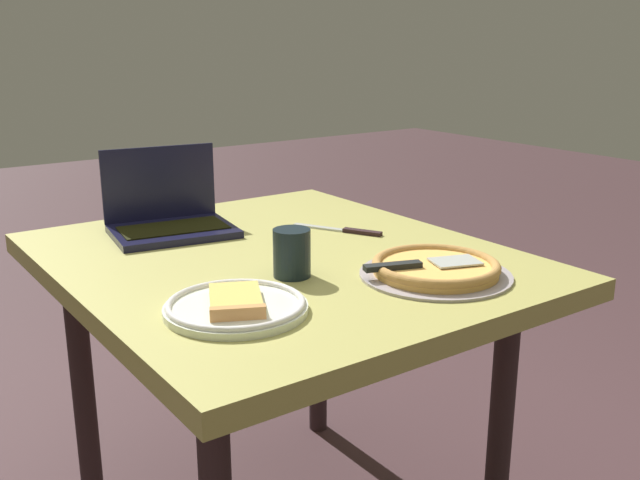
# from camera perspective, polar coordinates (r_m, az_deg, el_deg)

# --- Properties ---
(dining_table) EXTENTS (1.10, 0.95, 0.75)m
(dining_table) POSITION_cam_1_polar(r_m,az_deg,el_deg) (1.69, -3.15, -3.82)
(dining_table) COLOR tan
(dining_table) RESTS_ON ground_plane
(laptop) EXTENTS (0.27, 0.33, 0.21)m
(laptop) POSITION_cam_1_polar(r_m,az_deg,el_deg) (1.88, -11.84, 1.90)
(laptop) COLOR black
(laptop) RESTS_ON dining_table
(pizza_plate) EXTENTS (0.26, 0.26, 0.04)m
(pizza_plate) POSITION_cam_1_polar(r_m,az_deg,el_deg) (1.32, -6.66, -5.17)
(pizza_plate) COLOR white
(pizza_plate) RESTS_ON dining_table
(pizza_tray) EXTENTS (0.32, 0.32, 0.04)m
(pizza_tray) POSITION_cam_1_polar(r_m,az_deg,el_deg) (1.52, 9.09, -2.21)
(pizza_tray) COLOR #A2989C
(pizza_tray) RESTS_ON dining_table
(table_knife) EXTENTS (0.23, 0.13, 0.01)m
(table_knife) POSITION_cam_1_polar(r_m,az_deg,el_deg) (1.85, 2.05, 0.77)
(table_knife) COLOR beige
(table_knife) RESTS_ON dining_table
(drink_cup) EXTENTS (0.08, 0.08, 0.10)m
(drink_cup) POSITION_cam_1_polar(r_m,az_deg,el_deg) (1.49, -2.24, -0.98)
(drink_cup) COLOR black
(drink_cup) RESTS_ON dining_table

